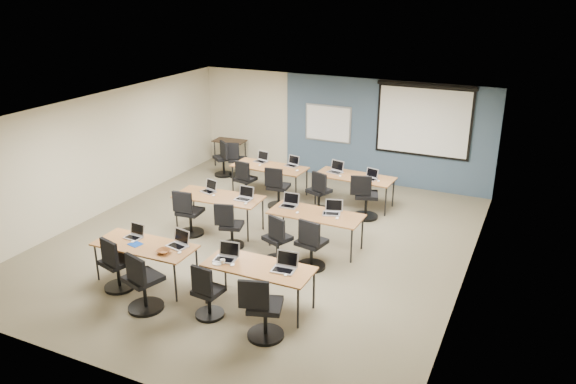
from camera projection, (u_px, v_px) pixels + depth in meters
The scene contains 58 objects.
floor at pixel (261, 241), 11.46m from camera, with size 8.00×9.00×0.02m, color #6B6354.
ceiling at pixel (259, 111), 10.51m from camera, with size 8.00×9.00×0.02m, color white.
wall_back at pixel (339, 128), 14.80m from camera, with size 8.00×0.04×2.70m, color beige.
wall_front at pixel (96, 284), 7.17m from camera, with size 8.00×0.04×2.70m, color beige.
wall_left at pixel (102, 154), 12.57m from camera, with size 0.04×9.00×2.70m, color beige.
wall_right at pixel (471, 212), 9.39m from camera, with size 0.04×9.00×2.70m, color beige.
blue_accent_panel at pixel (385, 133), 14.27m from camera, with size 5.50×0.04×2.70m, color #3D5977.
whiteboard at pixel (328, 124), 14.82m from camera, with size 1.28×0.03×0.98m.
projector_screen at pixel (424, 117), 13.65m from camera, with size 2.40×0.10×1.82m.
training_table_front_left at pixel (145, 247), 9.67m from camera, with size 1.80×0.75×0.73m.
training_table_front_right at pixel (259, 269), 8.94m from camera, with size 1.77×0.74×0.73m.
training_table_mid_left at pixel (219, 198), 11.83m from camera, with size 1.87×0.78×0.73m.
training_table_mid_right at pixel (316, 215), 10.96m from camera, with size 1.84×0.76×0.73m.
training_table_back_left at pixel (269, 168), 13.74m from camera, with size 1.85×0.77×0.73m.
training_table_back_right at pixel (355, 178), 13.05m from camera, with size 1.82×0.76×0.73m.
laptop_0 at pixel (135, 234), 9.91m from camera, with size 0.30×0.26×0.23m.
mouse_0 at pixel (133, 242), 9.73m from camera, with size 0.06×0.09×0.03m, color white.
task_chair_0 at pixel (116, 268), 9.52m from camera, with size 0.53×0.52×1.00m.
laptop_1 at pixel (179, 242), 9.59m from camera, with size 0.35×0.29×0.26m.
mouse_1 at pixel (180, 253), 9.34m from camera, with size 0.06×0.09×0.03m, color white.
task_chair_1 at pixel (143, 286), 8.90m from camera, with size 0.59×0.58×1.05m.
laptop_2 at pixel (227, 255), 9.13m from camera, with size 0.35×0.30×0.27m.
mouse_2 at pixel (232, 265), 8.94m from camera, with size 0.06×0.10×0.04m, color white.
task_chair_2 at pixel (207, 296), 8.73m from camera, with size 0.46×0.46×0.95m.
laptop_3 at pixel (285, 266), 8.80m from camera, with size 0.36×0.31×0.27m.
mouse_3 at pixel (286, 275), 8.64m from camera, with size 0.05×0.09×0.03m, color white.
task_chair_3 at pixel (263, 313), 8.21m from camera, with size 0.57×0.55×1.03m.
laptop_4 at pixel (209, 189), 12.07m from camera, with size 0.32×0.27×0.24m.
mouse_4 at pixel (214, 195), 11.83m from camera, with size 0.06×0.09×0.03m, color white.
task_chair_4 at pixel (189, 216), 11.60m from camera, with size 0.53×0.53×1.01m.
laptop_5 at pixel (245, 196), 11.64m from camera, with size 0.34×0.29×0.26m.
mouse_5 at pixel (246, 204), 11.39m from camera, with size 0.06×0.10×0.04m, color white.
task_chair_5 at pixel (230, 229), 11.06m from camera, with size 0.48×0.48×0.96m.
laptop_6 at pixel (289, 203), 11.29m from camera, with size 0.33×0.28×0.25m.
mouse_6 at pixel (297, 213), 10.96m from camera, with size 0.06×0.09×0.03m, color white.
task_chair_6 at pixel (277, 243), 10.46m from camera, with size 0.52×0.49×0.98m.
laptop_7 at pixel (332, 210), 10.93m from camera, with size 0.34×0.29×0.26m.
mouse_7 at pixel (337, 218), 10.69m from camera, with size 0.06×0.10×0.04m, color white.
task_chair_7 at pixel (311, 248), 10.22m from camera, with size 0.54×0.54×1.01m.
laptop_8 at pixel (262, 159), 14.07m from camera, with size 0.33×0.28×0.25m.
mouse_8 at pixel (260, 165), 13.77m from camera, with size 0.06×0.09×0.03m, color white.
task_chair_8 at pixel (245, 183), 13.60m from camera, with size 0.49×0.49×0.97m.
laptop_9 at pixel (292, 163), 13.76m from camera, with size 0.31×0.26×0.24m.
mouse_9 at pixel (297, 170), 13.38m from camera, with size 0.07×0.11×0.04m, color white.
task_chair_9 at pixel (277, 191), 13.03m from camera, with size 0.52×0.52×1.00m.
laptop_10 at pixel (336, 169), 13.29m from camera, with size 0.35×0.29×0.26m.
mouse_10 at pixel (340, 176), 13.01m from camera, with size 0.06×0.09×0.03m, color white.
task_chair_10 at pixel (319, 195), 12.79m from camera, with size 0.54×0.51×0.99m.
laptop_11 at pixel (371, 177), 12.83m from camera, with size 0.30×0.26×0.23m.
mouse_11 at pixel (379, 181), 12.68m from camera, with size 0.06×0.09×0.03m, color white.
task_chair_11 at pixel (365, 200), 12.42m from camera, with size 0.58×0.57×1.04m.
blue_mousepad at pixel (135, 244), 9.66m from camera, with size 0.23×0.19×0.01m, color navy.
snack_bowl at pixel (164, 251), 9.34m from camera, with size 0.24×0.24×0.06m, color brown.
snack_plate at pixel (218, 263), 9.01m from camera, with size 0.17×0.17×0.01m, color white.
coffee_cup at pixel (223, 262), 8.96m from camera, with size 0.07×0.07×0.06m, color silver.
utility_table at pixel (230, 144), 15.92m from camera, with size 0.90×0.50×0.75m.
spare_chair_a at pixel (236, 163), 15.09m from camera, with size 0.52×0.50×0.98m.
spare_chair_b at pixel (224, 161), 15.14m from camera, with size 0.60×0.52×1.00m.
Camera 1 is at (4.91, -9.15, 4.98)m, focal length 35.00 mm.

